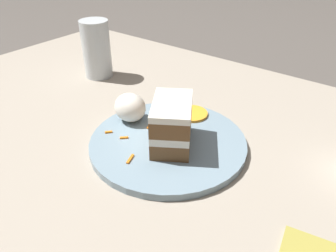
% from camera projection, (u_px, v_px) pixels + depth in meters
% --- Properties ---
extents(ground_plane, '(6.00, 6.00, 0.00)m').
position_uv_depth(ground_plane, '(154.00, 142.00, 0.63)').
color(ground_plane, '#4C4742').
rests_on(ground_plane, ground).
extents(dining_table, '(1.24, 0.82, 0.02)m').
position_uv_depth(dining_table, '(154.00, 137.00, 0.62)').
color(dining_table, gray).
rests_on(dining_table, ground).
extents(plate, '(0.27, 0.27, 0.01)m').
position_uv_depth(plate, '(168.00, 142.00, 0.58)').
color(plate, gray).
rests_on(plate, dining_table).
extents(cake_slice, '(0.11, 0.12, 0.08)m').
position_uv_depth(cake_slice, '(172.00, 124.00, 0.54)').
color(cake_slice, brown).
rests_on(cake_slice, plate).
extents(cream_dollop, '(0.06, 0.06, 0.05)m').
position_uv_depth(cream_dollop, '(130.00, 107.00, 0.61)').
color(cream_dollop, white).
rests_on(cream_dollop, plate).
extents(orange_garnish, '(0.06, 0.06, 0.01)m').
position_uv_depth(orange_garnish, '(192.00, 114.00, 0.64)').
color(orange_garnish, orange).
rests_on(orange_garnish, plate).
extents(carrot_shreds_scatter, '(0.10, 0.16, 0.00)m').
position_uv_depth(carrot_shreds_scatter, '(142.00, 134.00, 0.58)').
color(carrot_shreds_scatter, orange).
rests_on(carrot_shreds_scatter, plate).
extents(drinking_glass, '(0.07, 0.07, 0.14)m').
position_uv_depth(drinking_glass, '(97.00, 53.00, 0.80)').
color(drinking_glass, silver).
rests_on(drinking_glass, dining_table).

